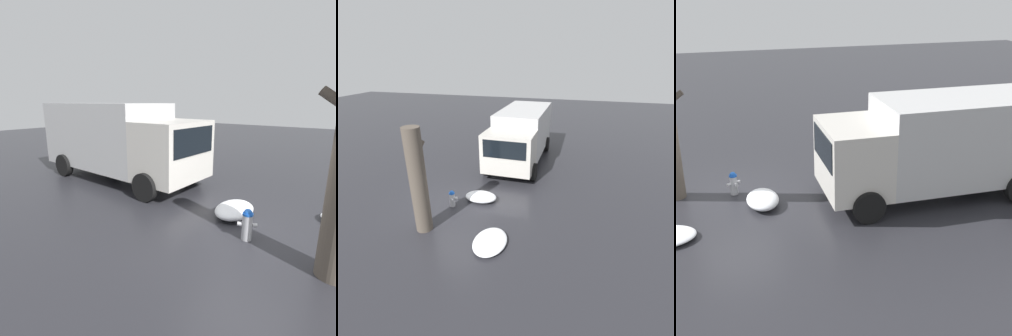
# 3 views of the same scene
# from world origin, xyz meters

# --- Properties ---
(ground_plane) EXTENTS (60.00, 60.00, 0.00)m
(ground_plane) POSITION_xyz_m (0.00, 0.00, 0.00)
(ground_plane) COLOR #28282D
(fire_hydrant) EXTENTS (0.42, 0.34, 0.73)m
(fire_hydrant) POSITION_xyz_m (0.00, -0.00, 0.37)
(fire_hydrant) COLOR #B7B7BC
(fire_hydrant) RESTS_ON ground_plane
(delivery_truck) EXTENTS (6.91, 2.84, 2.94)m
(delivery_truck) POSITION_xyz_m (5.99, -1.61, 1.61)
(delivery_truck) COLOR beige
(delivery_truck) RESTS_ON ground_plane
(snow_pile_curbside) EXTENTS (0.92, 1.37, 0.37)m
(snow_pile_curbside) POSITION_xyz_m (0.74, -0.99, 0.18)
(snow_pile_curbside) COLOR white
(snow_pile_curbside) RESTS_ON ground_plane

